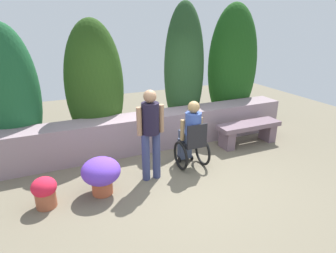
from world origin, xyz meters
The scene contains 8 objects.
ground_plane centered at (0.00, 0.00, 0.00)m, with size 13.41×13.41×0.00m, color #6C6451.
stone_retaining_wall centered at (0.00, 1.58, 0.39)m, with size 6.61×0.60×0.78m, color gray.
hedge_backdrop centered at (0.31, 2.22, 1.47)m, with size 6.51×1.08×3.13m.
stone_bench centered at (2.07, 0.85, 0.34)m, with size 1.52×0.44×0.51m.
person_in_wheelchair centered at (0.36, 0.43, 0.62)m, with size 0.53×0.66×1.33m.
person_standing_companion centered at (-0.51, 0.29, 0.95)m, with size 0.49×0.30×1.64m.
flower_pot_purple_near centered at (-1.43, 0.16, 0.37)m, with size 0.64×0.64×0.63m.
flower_pot_terracotta_by_wall centered at (-2.30, 0.15, 0.27)m, with size 0.38×0.38×0.50m.
Camera 1 is at (-2.12, -4.08, 2.72)m, focal length 31.11 mm.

